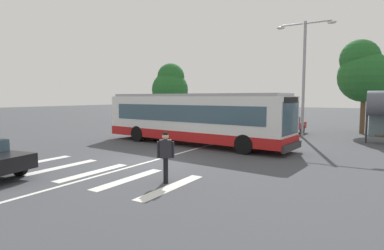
{
  "coord_description": "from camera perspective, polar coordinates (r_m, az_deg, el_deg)",
  "views": [
    {
      "loc": [
        8.61,
        -10.45,
        2.86
      ],
      "look_at": [
        -0.45,
        4.34,
        1.3
      ],
      "focal_mm": 29.07,
      "sensor_mm": 36.0,
      "label": 1
    }
  ],
  "objects": [
    {
      "name": "twin_arm_street_lamp",
      "position": [
        23.61,
        19.88,
        10.13
      ],
      "size": [
        4.01,
        0.32,
        8.13
      ],
      "color": "#939399",
      "rests_on": "ground_plane"
    },
    {
      "name": "parked_car_white",
      "position": [
        25.73,
        10.85,
        0.38
      ],
      "size": [
        2.27,
        4.66,
        1.35
      ],
      "color": "black",
      "rests_on": "ground_plane"
    },
    {
      "name": "lane_center_line",
      "position": [
        15.47,
        -3.49,
        -5.51
      ],
      "size": [
        0.16,
        24.0,
        0.01
      ],
      "primitive_type": "cube",
      "color": "silver",
      "rests_on": "ground_plane"
    },
    {
      "name": "pedestrian_crossing_street",
      "position": [
        10.41,
        -4.87,
        -5.35
      ],
      "size": [
        0.48,
        0.45,
        1.72
      ],
      "color": "black",
      "rests_on": "ground_plane"
    },
    {
      "name": "background_tree_right",
      "position": [
        27.61,
        28.88,
        8.6
      ],
      "size": [
        3.91,
        3.91,
        7.27
      ],
      "color": "brown",
      "rests_on": "ground_plane"
    },
    {
      "name": "ground_plane",
      "position": [
        13.84,
        -7.88,
        -6.84
      ],
      "size": [
        160.0,
        160.0,
        0.0
      ],
      "primitive_type": "plane",
      "color": "#424449"
    },
    {
      "name": "crosswalk_painted_stripes",
      "position": [
        12.53,
        -17.68,
        -8.29
      ],
      "size": [
        7.75,
        3.26,
        0.01
      ],
      "color": "silver",
      "rests_on": "ground_plane"
    },
    {
      "name": "city_transit_bus",
      "position": [
        18.76,
        0.24,
        1.26
      ],
      "size": [
        12.29,
        3.61,
        3.06
      ],
      "color": "black",
      "rests_on": "ground_plane"
    },
    {
      "name": "parked_car_red",
      "position": [
        24.86,
        16.77,
        0.09
      ],
      "size": [
        2.22,
        4.65,
        1.35
      ],
      "color": "black",
      "rests_on": "ground_plane"
    },
    {
      "name": "parked_car_silver",
      "position": [
        26.68,
        5.87,
        0.62
      ],
      "size": [
        2.25,
        4.66,
        1.35
      ],
      "color": "black",
      "rests_on": "ground_plane"
    },
    {
      "name": "background_tree_left",
      "position": [
        32.77,
        -4.01,
        7.13
      ],
      "size": [
        3.78,
        3.78,
        6.36
      ],
      "color": "brown",
      "rests_on": "ground_plane"
    }
  ]
}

